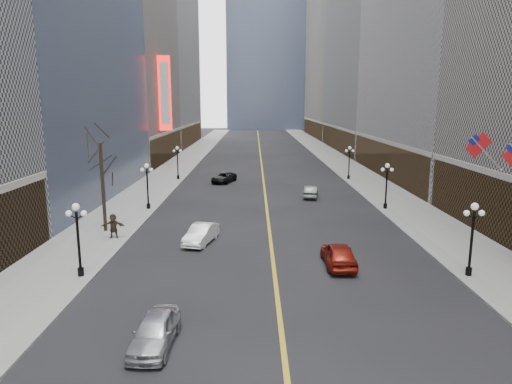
{
  "coord_description": "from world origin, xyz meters",
  "views": [
    {
      "loc": [
        -1.26,
        3.76,
        10.46
      ],
      "look_at": [
        -1.19,
        21.62,
        6.97
      ],
      "focal_mm": 32.0,
      "sensor_mm": 36.0,
      "label": 1
    }
  ],
  "objects_px": {
    "streetlamp_west_3": "(178,159)",
    "car_nb_far": "(224,178)",
    "streetlamp_east_2": "(387,181)",
    "streetlamp_east_3": "(349,159)",
    "car_nb_near": "(155,331)",
    "streetlamp_west_2": "(147,181)",
    "car_sb_far": "(311,192)",
    "streetlamp_east_1": "(472,232)",
    "car_sb_mid": "(339,254)",
    "streetlamp_west_1": "(78,232)",
    "car_nb_mid": "(201,234)"
  },
  "relations": [
    {
      "from": "streetlamp_west_3",
      "to": "car_nb_far",
      "type": "relative_size",
      "value": 0.94
    },
    {
      "from": "streetlamp_east_2",
      "to": "streetlamp_west_3",
      "type": "relative_size",
      "value": 1.0
    },
    {
      "from": "streetlamp_east_3",
      "to": "car_nb_near",
      "type": "relative_size",
      "value": 1.08
    },
    {
      "from": "streetlamp_west_2",
      "to": "car_sb_far",
      "type": "distance_m",
      "value": 18.13
    },
    {
      "from": "streetlamp_east_1",
      "to": "car_nb_near",
      "type": "relative_size",
      "value": 1.08
    },
    {
      "from": "car_sb_mid",
      "to": "car_sb_far",
      "type": "bearing_deg",
      "value": -92.74
    },
    {
      "from": "streetlamp_east_1",
      "to": "streetlamp_east_2",
      "type": "relative_size",
      "value": 1.0
    },
    {
      "from": "car_nb_near",
      "to": "car_sb_mid",
      "type": "height_order",
      "value": "car_sb_mid"
    },
    {
      "from": "streetlamp_west_3",
      "to": "car_sb_far",
      "type": "bearing_deg",
      "value": -35.15
    },
    {
      "from": "streetlamp_east_2",
      "to": "streetlamp_east_3",
      "type": "distance_m",
      "value": 18.0
    },
    {
      "from": "car_nb_near",
      "to": "car_sb_far",
      "type": "relative_size",
      "value": 1.02
    },
    {
      "from": "streetlamp_east_3",
      "to": "car_sb_far",
      "type": "bearing_deg",
      "value": -119.22
    },
    {
      "from": "streetlamp_west_1",
      "to": "car_nb_mid",
      "type": "xyz_separation_m",
      "value": [
        6.5,
        7.06,
        -2.19
      ]
    },
    {
      "from": "car_nb_mid",
      "to": "car_sb_mid",
      "type": "relative_size",
      "value": 0.93
    },
    {
      "from": "car_nb_far",
      "to": "car_sb_mid",
      "type": "bearing_deg",
      "value": -55.52
    },
    {
      "from": "streetlamp_east_2",
      "to": "car_nb_far",
      "type": "relative_size",
      "value": 0.94
    },
    {
      "from": "streetlamp_east_2",
      "to": "car_nb_far",
      "type": "xyz_separation_m",
      "value": [
        -17.14,
        16.01,
        -2.23
      ]
    },
    {
      "from": "streetlamp_west_2",
      "to": "car_sb_far",
      "type": "bearing_deg",
      "value": 19.75
    },
    {
      "from": "streetlamp_east_1",
      "to": "streetlamp_west_1",
      "type": "relative_size",
      "value": 1.0
    },
    {
      "from": "streetlamp_west_2",
      "to": "car_nb_near",
      "type": "height_order",
      "value": "streetlamp_west_2"
    },
    {
      "from": "streetlamp_west_2",
      "to": "car_nb_mid",
      "type": "bearing_deg",
      "value": -59.29
    },
    {
      "from": "streetlamp_west_2",
      "to": "car_nb_far",
      "type": "height_order",
      "value": "streetlamp_west_2"
    },
    {
      "from": "car_nb_far",
      "to": "streetlamp_east_3",
      "type": "bearing_deg",
      "value": 24.43
    },
    {
      "from": "car_nb_far",
      "to": "streetlamp_west_2",
      "type": "bearing_deg",
      "value": -94.15
    },
    {
      "from": "car_sb_far",
      "to": "car_nb_near",
      "type": "bearing_deg",
      "value": 81.36
    },
    {
      "from": "streetlamp_east_3",
      "to": "streetlamp_west_2",
      "type": "distance_m",
      "value": 29.68
    },
    {
      "from": "streetlamp_west_1",
      "to": "car_nb_mid",
      "type": "relative_size",
      "value": 1.04
    },
    {
      "from": "streetlamp_west_3",
      "to": "car_nb_far",
      "type": "height_order",
      "value": "streetlamp_west_3"
    },
    {
      "from": "streetlamp_west_2",
      "to": "car_nb_near",
      "type": "xyz_separation_m",
      "value": [
        6.21,
        -25.92,
        -2.19
      ]
    },
    {
      "from": "car_sb_far",
      "to": "streetlamp_east_3",
      "type": "bearing_deg",
      "value": -109.34
    },
    {
      "from": "streetlamp_east_2",
      "to": "streetlamp_east_3",
      "type": "relative_size",
      "value": 1.0
    },
    {
      "from": "streetlamp_east_3",
      "to": "car_nb_near",
      "type": "bearing_deg",
      "value": -111.61
    },
    {
      "from": "streetlamp_west_1",
      "to": "streetlamp_west_2",
      "type": "bearing_deg",
      "value": 90.0
    },
    {
      "from": "car_sb_far",
      "to": "car_nb_mid",
      "type": "bearing_deg",
      "value": 68.38
    },
    {
      "from": "car_sb_mid",
      "to": "streetlamp_west_1",
      "type": "bearing_deg",
      "value": 6.92
    },
    {
      "from": "streetlamp_west_2",
      "to": "streetlamp_west_3",
      "type": "xyz_separation_m",
      "value": [
        0.0,
        18.0,
        0.0
      ]
    },
    {
      "from": "streetlamp_west_3",
      "to": "car_sb_mid",
      "type": "relative_size",
      "value": 0.98
    },
    {
      "from": "streetlamp_east_1",
      "to": "streetlamp_west_2",
      "type": "xyz_separation_m",
      "value": [
        -23.6,
        18.0,
        0.0
      ]
    },
    {
      "from": "car_nb_mid",
      "to": "car_nb_far",
      "type": "distance_m",
      "value": 26.95
    },
    {
      "from": "car_nb_near",
      "to": "car_nb_far",
      "type": "xyz_separation_m",
      "value": [
        0.25,
        41.93,
        -0.05
      ]
    },
    {
      "from": "streetlamp_east_1",
      "to": "car_sb_far",
      "type": "xyz_separation_m",
      "value": [
        -6.67,
        24.08,
        -2.23
      ]
    },
    {
      "from": "car_sb_mid",
      "to": "car_nb_mid",
      "type": "bearing_deg",
      "value": -28.09
    },
    {
      "from": "streetlamp_west_2",
      "to": "car_sb_mid",
      "type": "bearing_deg",
      "value": -44.85
    },
    {
      "from": "streetlamp_east_2",
      "to": "car_nb_mid",
      "type": "distance_m",
      "value": 20.42
    },
    {
      "from": "streetlamp_west_3",
      "to": "car_nb_mid",
      "type": "distance_m",
      "value": 29.74
    },
    {
      "from": "streetlamp_west_3",
      "to": "car_nb_far",
      "type": "xyz_separation_m",
      "value": [
        6.46,
        -1.99,
        -2.23
      ]
    },
    {
      "from": "streetlamp_east_2",
      "to": "car_sb_far",
      "type": "bearing_deg",
      "value": 137.65
    },
    {
      "from": "car_nb_mid",
      "to": "streetlamp_west_2",
      "type": "bearing_deg",
      "value": 134.8
    },
    {
      "from": "streetlamp_east_3",
      "to": "car_sb_mid",
      "type": "height_order",
      "value": "streetlamp_east_3"
    },
    {
      "from": "car_sb_far",
      "to": "streetlamp_east_2",
      "type": "bearing_deg",
      "value": 147.54
    }
  ]
}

